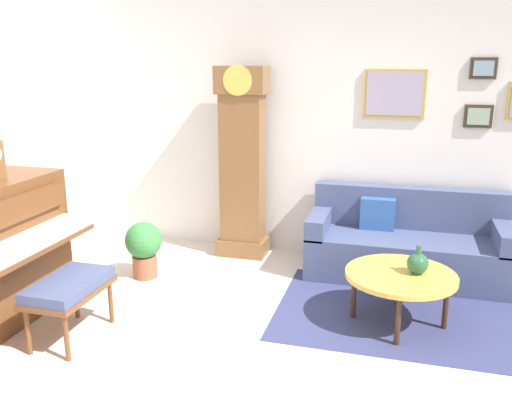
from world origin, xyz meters
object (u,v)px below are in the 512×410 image
at_px(piano_bench, 69,289).
at_px(green_jug, 418,263).
at_px(grandfather_clock, 243,168).
at_px(potted_plant, 144,246).
at_px(couch, 406,244).
at_px(coffee_table, 401,277).

height_order(piano_bench, green_jug, green_jug).
bearing_deg(grandfather_clock, potted_plant, -130.27).
height_order(couch, coffee_table, couch).
bearing_deg(potted_plant, grandfather_clock, 49.73).
xyz_separation_m(coffee_table, green_jug, (0.12, 0.02, 0.12)).
distance_m(piano_bench, grandfather_clock, 2.31).
bearing_deg(couch, green_jug, -85.74).
bearing_deg(piano_bench, potted_plant, 90.66).
height_order(piano_bench, grandfather_clock, grandfather_clock).
bearing_deg(green_jug, potted_plant, 173.24).
bearing_deg(grandfather_clock, green_jug, -33.31).
bearing_deg(couch, potted_plant, -162.89).
xyz_separation_m(piano_bench, potted_plant, (-0.01, 1.24, -0.08)).
bearing_deg(piano_bench, green_jug, 20.23).
height_order(couch, potted_plant, couch).
relative_size(coffee_table, potted_plant, 1.57).
distance_m(grandfather_clock, coffee_table, 2.14).
bearing_deg(grandfather_clock, coffee_table, -35.71).
xyz_separation_m(piano_bench, couch, (2.46, 2.00, -0.09)).
bearing_deg(couch, grandfather_clock, 175.98).
height_order(coffee_table, potted_plant, potted_plant).
bearing_deg(coffee_table, piano_bench, -159.33).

